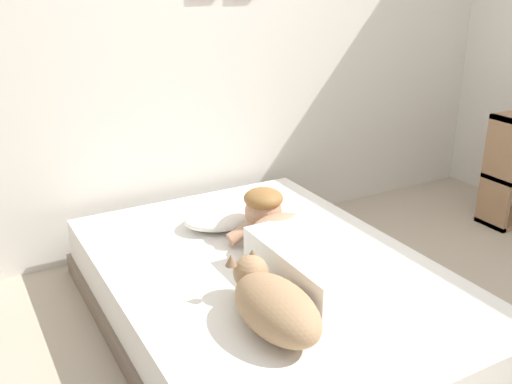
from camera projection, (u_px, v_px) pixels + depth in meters
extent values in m
plane|color=tan|center=(381.00, 354.00, 2.63)|extent=(12.24, 12.24, 0.00)
cube|color=silver|center=(220.00, 35.00, 3.48)|extent=(4.12, 0.10, 2.50)
cube|color=#726051|center=(269.00, 316.00, 2.82)|extent=(1.46, 2.06, 0.11)
cube|color=white|center=(269.00, 287.00, 2.76)|extent=(1.42, 2.00, 0.22)
ellipsoid|color=white|center=(230.00, 215.00, 3.14)|extent=(0.52, 0.32, 0.11)
cube|color=white|center=(320.00, 263.00, 2.57)|extent=(0.42, 0.64, 0.18)
ellipsoid|color=tan|center=(280.00, 230.00, 2.84)|extent=(0.32, 0.20, 0.16)
sphere|color=tan|center=(263.00, 211.00, 2.95)|extent=(0.19, 0.19, 0.19)
ellipsoid|color=olive|center=(263.00, 198.00, 2.93)|extent=(0.20, 0.20, 0.10)
cylinder|color=tan|center=(248.00, 229.00, 2.92)|extent=(0.23, 0.07, 0.14)
cylinder|color=tan|center=(282.00, 221.00, 3.01)|extent=(0.23, 0.07, 0.14)
ellipsoid|color=#9E7A56|center=(277.00, 309.00, 2.21)|extent=(0.26, 0.48, 0.20)
sphere|color=#9E7A56|center=(251.00, 272.00, 2.42)|extent=(0.15, 0.15, 0.15)
cone|color=#7E6145|center=(231.00, 260.00, 2.38)|extent=(0.05, 0.05, 0.05)
cone|color=#7E6145|center=(252.00, 254.00, 2.42)|extent=(0.05, 0.05, 0.05)
cylinder|color=teal|center=(269.00, 217.00, 3.16)|extent=(0.09, 0.09, 0.07)
torus|color=teal|center=(278.00, 215.00, 3.19)|extent=(0.05, 0.01, 0.05)
cube|color=black|center=(309.00, 318.00, 2.31)|extent=(0.07, 0.14, 0.01)
cube|color=#997251|center=(498.00, 174.00, 3.78)|extent=(0.03, 0.24, 0.75)
cube|color=#997251|center=(511.00, 218.00, 4.00)|extent=(0.45, 0.24, 0.03)
cube|color=#724C8C|center=(502.00, 163.00, 3.76)|extent=(0.02, 0.17, 0.19)
cube|color=#3F8C59|center=(506.00, 163.00, 3.78)|extent=(0.03, 0.16, 0.17)
cube|color=#B23833|center=(510.00, 162.00, 3.80)|extent=(0.03, 0.20, 0.17)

